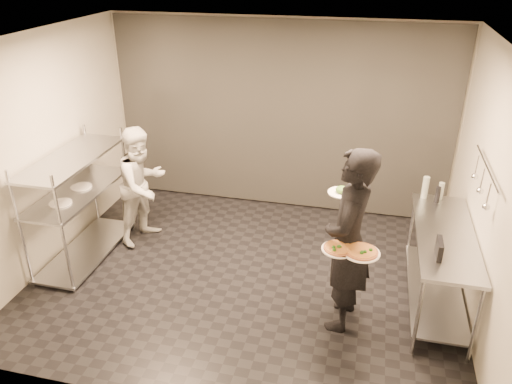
% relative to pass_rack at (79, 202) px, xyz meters
% --- Properties ---
extents(room_shell, '(5.00, 4.00, 2.80)m').
position_rel_pass_rack_xyz_m(room_shell, '(2.15, 1.18, 0.63)').
color(room_shell, black).
rests_on(room_shell, ground).
extents(pass_rack, '(0.60, 1.60, 1.50)m').
position_rel_pass_rack_xyz_m(pass_rack, '(0.00, 0.00, 0.00)').
color(pass_rack, silver).
rests_on(pass_rack, ground).
extents(prep_counter, '(0.60, 1.80, 0.92)m').
position_rel_pass_rack_xyz_m(prep_counter, '(4.33, 0.00, -0.14)').
color(prep_counter, silver).
rests_on(prep_counter, ground).
extents(utensil_rail, '(0.07, 1.20, 0.31)m').
position_rel_pass_rack_xyz_m(utensil_rail, '(4.58, 0.00, 0.78)').
color(utensil_rail, silver).
rests_on(utensil_rail, room_shell).
extents(waiter, '(0.56, 0.78, 1.98)m').
position_rel_pass_rack_xyz_m(waiter, '(3.34, -0.52, 0.22)').
color(waiter, black).
rests_on(waiter, ground).
extents(chef, '(0.83, 0.94, 1.60)m').
position_rel_pass_rack_xyz_m(chef, '(0.60, 0.57, 0.03)').
color(chef, silver).
rests_on(chef, ground).
extents(pizza_plate_near, '(0.32, 0.32, 0.05)m').
position_rel_pass_rack_xyz_m(pizza_plate_near, '(3.26, -0.76, 0.28)').
color(pizza_plate_near, white).
rests_on(pizza_plate_near, waiter).
extents(pizza_plate_far, '(0.36, 0.36, 0.05)m').
position_rel_pass_rack_xyz_m(pizza_plate_far, '(3.48, -0.77, 0.28)').
color(pizza_plate_far, white).
rests_on(pizza_plate_far, waiter).
extents(salad_plate, '(0.29, 0.29, 0.07)m').
position_rel_pass_rack_xyz_m(salad_plate, '(3.23, -0.22, 0.62)').
color(salad_plate, white).
rests_on(salad_plate, waiter).
extents(pos_monitor, '(0.05, 0.25, 0.18)m').
position_rel_pass_rack_xyz_m(pos_monitor, '(4.21, -0.48, 0.24)').
color(pos_monitor, black).
rests_on(pos_monitor, prep_counter).
extents(bottle_green, '(0.08, 0.08, 0.27)m').
position_rel_pass_rack_xyz_m(bottle_green, '(4.15, 0.80, 0.29)').
color(bottle_green, gray).
rests_on(bottle_green, prep_counter).
extents(bottle_clear, '(0.06, 0.06, 0.22)m').
position_rel_pass_rack_xyz_m(bottle_clear, '(4.33, 0.80, 0.26)').
color(bottle_clear, gray).
rests_on(bottle_clear, prep_counter).
extents(bottle_dark, '(0.06, 0.06, 0.20)m').
position_rel_pass_rack_xyz_m(bottle_dark, '(4.29, 0.71, 0.25)').
color(bottle_dark, black).
rests_on(bottle_dark, prep_counter).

